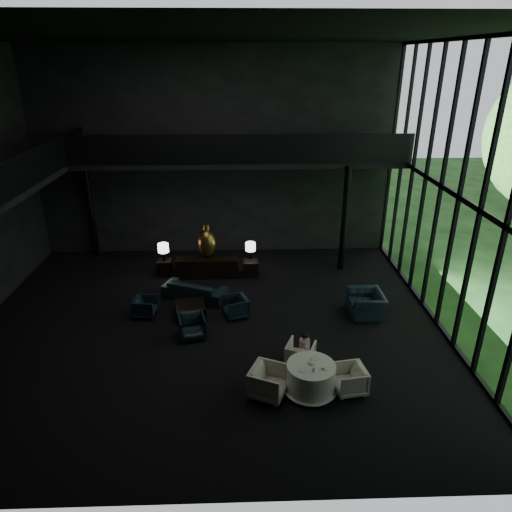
{
  "coord_description": "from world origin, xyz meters",
  "views": [
    {
      "loc": [
        1.01,
        -11.85,
        7.48
      ],
      "look_at": [
        1.42,
        0.5,
        2.1
      ],
      "focal_mm": 32.0,
      "sensor_mm": 36.0,
      "label": 1
    }
  ],
  "objects_px": {
    "dining_chair_west": "(269,379)",
    "side_table_right": "(251,268)",
    "child": "(305,343)",
    "bronze_urn": "(207,243)",
    "table_lamp_right": "(250,247)",
    "lounge_armchair_south": "(192,326)",
    "lounge_armchair_west": "(145,307)",
    "console": "(207,268)",
    "side_table_left": "(165,267)",
    "sofa": "(195,287)",
    "table_lamp_left": "(163,249)",
    "dining_table": "(310,380)",
    "dining_chair_north": "(300,354)",
    "coffee_table": "(190,310)",
    "window_armchair": "(366,299)",
    "dining_chair_east": "(349,379)",
    "lounge_armchair_east": "(236,307)"
  },
  "relations": [
    {
      "from": "dining_chair_west",
      "to": "side_table_right",
      "type": "bearing_deg",
      "value": 26.19
    },
    {
      "from": "child",
      "to": "bronze_urn",
      "type": "bearing_deg",
      "value": -63.38
    },
    {
      "from": "table_lamp_right",
      "to": "lounge_armchair_south",
      "type": "height_order",
      "value": "table_lamp_right"
    },
    {
      "from": "child",
      "to": "lounge_armchair_west",
      "type": "bearing_deg",
      "value": -30.63
    },
    {
      "from": "console",
      "to": "lounge_armchair_west",
      "type": "bearing_deg",
      "value": -122.91
    },
    {
      "from": "side_table_left",
      "to": "lounge_armchair_west",
      "type": "bearing_deg",
      "value": -93.33
    },
    {
      "from": "sofa",
      "to": "side_table_left",
      "type": "bearing_deg",
      "value": -33.53
    },
    {
      "from": "dining_chair_west",
      "to": "table_lamp_left",
      "type": "bearing_deg",
      "value": 50.99
    },
    {
      "from": "sofa",
      "to": "lounge_armchair_south",
      "type": "distance_m",
      "value": 2.33
    },
    {
      "from": "dining_table",
      "to": "dining_chair_north",
      "type": "relative_size",
      "value": 2.08
    },
    {
      "from": "bronze_urn",
      "to": "lounge_armchair_west",
      "type": "height_order",
      "value": "bronze_urn"
    },
    {
      "from": "side_table_right",
      "to": "coffee_table",
      "type": "bearing_deg",
      "value": -124.77
    },
    {
      "from": "sofa",
      "to": "window_armchair",
      "type": "distance_m",
      "value": 5.62
    },
    {
      "from": "console",
      "to": "dining_chair_west",
      "type": "bearing_deg",
      "value": -73.98
    },
    {
      "from": "sofa",
      "to": "dining_chair_north",
      "type": "xyz_separation_m",
      "value": [
        3.11,
        -3.72,
        -0.11
      ]
    },
    {
      "from": "side_table_right",
      "to": "lounge_armchair_south",
      "type": "height_order",
      "value": "lounge_armchair_south"
    },
    {
      "from": "sofa",
      "to": "coffee_table",
      "type": "relative_size",
      "value": 2.45
    },
    {
      "from": "side_table_right",
      "to": "dining_chair_west",
      "type": "xyz_separation_m",
      "value": [
        0.28,
        -6.59,
        0.15
      ]
    },
    {
      "from": "dining_table",
      "to": "child",
      "type": "height_order",
      "value": "child"
    },
    {
      "from": "bronze_urn",
      "to": "window_armchair",
      "type": "distance_m",
      "value": 6.08
    },
    {
      "from": "lounge_armchair_west",
      "to": "lounge_armchair_south",
      "type": "relative_size",
      "value": 0.82
    },
    {
      "from": "console",
      "to": "table_lamp_right",
      "type": "xyz_separation_m",
      "value": [
        1.6,
        0.24,
        0.69
      ]
    },
    {
      "from": "dining_chair_north",
      "to": "dining_chair_east",
      "type": "distance_m",
      "value": 1.53
    },
    {
      "from": "dining_chair_north",
      "to": "table_lamp_left",
      "type": "bearing_deg",
      "value": -28.95
    },
    {
      "from": "coffee_table",
      "to": "dining_chair_north",
      "type": "bearing_deg",
      "value": -39.29
    },
    {
      "from": "side_table_left",
      "to": "child",
      "type": "relative_size",
      "value": 1.0
    },
    {
      "from": "window_armchair",
      "to": "coffee_table",
      "type": "height_order",
      "value": "window_armchair"
    },
    {
      "from": "side_table_left",
      "to": "coffee_table",
      "type": "relative_size",
      "value": 0.65
    },
    {
      "from": "lounge_armchair_south",
      "to": "dining_chair_east",
      "type": "bearing_deg",
      "value": -45.67
    },
    {
      "from": "lounge_armchair_west",
      "to": "window_armchair",
      "type": "distance_m",
      "value": 6.94
    },
    {
      "from": "table_lamp_left",
      "to": "table_lamp_right",
      "type": "xyz_separation_m",
      "value": [
        3.2,
        0.04,
        -0.01
      ]
    },
    {
      "from": "lounge_armchair_east",
      "to": "lounge_armchair_west",
      "type": "bearing_deg",
      "value": -111.16
    },
    {
      "from": "console",
      "to": "bronze_urn",
      "type": "relative_size",
      "value": 1.82
    },
    {
      "from": "dining_chair_east",
      "to": "table_lamp_right",
      "type": "bearing_deg",
      "value": -170.38
    },
    {
      "from": "bronze_urn",
      "to": "side_table_left",
      "type": "height_order",
      "value": "bronze_urn"
    },
    {
      "from": "dining_chair_east",
      "to": "table_lamp_left",
      "type": "bearing_deg",
      "value": -149.68
    },
    {
      "from": "side_table_right",
      "to": "window_armchair",
      "type": "distance_m",
      "value": 4.62
    },
    {
      "from": "child",
      "to": "side_table_left",
      "type": "bearing_deg",
      "value": -52.07
    },
    {
      "from": "side_table_right",
      "to": "coffee_table",
      "type": "xyz_separation_m",
      "value": [
        -1.96,
        -2.83,
        -0.1
      ]
    },
    {
      "from": "bronze_urn",
      "to": "dining_chair_north",
      "type": "distance_m",
      "value": 6.34
    },
    {
      "from": "lounge_armchair_east",
      "to": "window_armchair",
      "type": "height_order",
      "value": "window_armchair"
    },
    {
      "from": "sofa",
      "to": "dining_chair_west",
      "type": "distance_m",
      "value": 5.38
    },
    {
      "from": "child",
      "to": "dining_chair_north",
      "type": "bearing_deg",
      "value": -56.5
    },
    {
      "from": "console",
      "to": "lounge_armchair_south",
      "type": "height_order",
      "value": "lounge_armchair_south"
    },
    {
      "from": "window_armchair",
      "to": "table_lamp_left",
      "type": "bearing_deg",
      "value": -115.36
    },
    {
      "from": "dining_table",
      "to": "dining_chair_west",
      "type": "bearing_deg",
      "value": -173.47
    },
    {
      "from": "coffee_table",
      "to": "lounge_armchair_south",
      "type": "bearing_deg",
      "value": -81.7
    },
    {
      "from": "table_lamp_right",
      "to": "lounge_armchair_east",
      "type": "relative_size",
      "value": 0.94
    },
    {
      "from": "lounge_armchair_south",
      "to": "lounge_armchair_east",
      "type": "bearing_deg",
      "value": 27.87
    },
    {
      "from": "side_table_left",
      "to": "dining_chair_west",
      "type": "height_order",
      "value": "dining_chair_west"
    }
  ]
}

